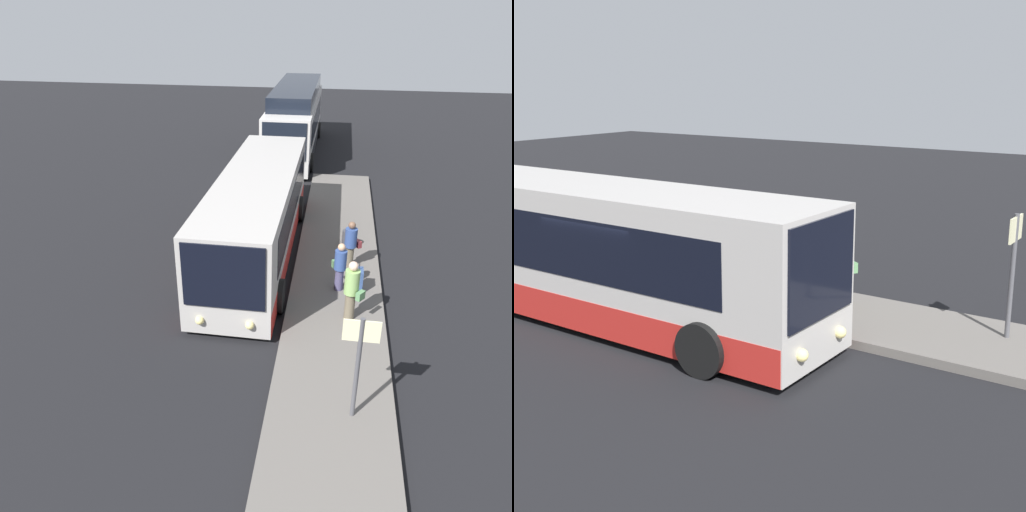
# 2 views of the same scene
# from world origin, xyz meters

# --- Properties ---
(ground) EXTENTS (80.00, 80.00, 0.00)m
(ground) POSITION_xyz_m (0.00, 0.00, 0.00)
(ground) COLOR black
(platform) EXTENTS (20.00, 2.85, 0.19)m
(platform) POSITION_xyz_m (0.00, 3.03, 0.10)
(platform) COLOR #605B56
(platform) RESTS_ON ground
(bus_lead) EXTENTS (11.00, 2.79, 3.02)m
(bus_lead) POSITION_xyz_m (-0.78, 0.11, 1.51)
(bus_lead) COLOR #B2ADA8
(bus_lead) RESTS_ON ground
(bus_second) EXTENTS (11.91, 2.83, 3.90)m
(bus_second) POSITION_xyz_m (-15.01, 0.11, 1.77)
(bus_second) COLOR silver
(bus_second) RESTS_ON ground
(passenger_boarding) EXTENTS (0.63, 0.51, 1.59)m
(passenger_boarding) POSITION_xyz_m (1.71, 3.09, 1.04)
(passenger_boarding) COLOR #4C476B
(passenger_boarding) RESTS_ON platform
(passenger_waiting) EXTENTS (0.60, 0.67, 1.65)m
(passenger_waiting) POSITION_xyz_m (0.11, 3.43, 1.07)
(passenger_waiting) COLOR #6B604C
(passenger_waiting) RESTS_ON platform
(passenger_with_bags) EXTENTS (0.61, 0.67, 1.81)m
(passenger_with_bags) POSITION_xyz_m (3.29, 3.43, 1.17)
(passenger_with_bags) COLOR #6B604C
(passenger_with_bags) RESTS_ON platform
(suitcase) EXTENTS (0.46, 0.27, 0.98)m
(suitcase) POSITION_xyz_m (1.69, 3.69, 0.56)
(suitcase) COLOR #334C7F
(suitcase) RESTS_ON platform
(sign_post) EXTENTS (0.10, 0.76, 2.53)m
(sign_post) POSITION_xyz_m (7.08, 3.49, 1.82)
(sign_post) COLOR #4C4C51
(sign_post) RESTS_ON platform
(trash_bin) EXTENTS (0.44, 0.44, 0.65)m
(trash_bin) POSITION_xyz_m (-1.40, 3.38, 0.52)
(trash_bin) COLOR #3F3F44
(trash_bin) RESTS_ON platform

